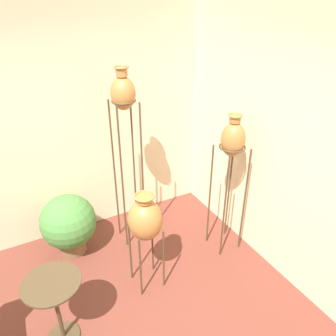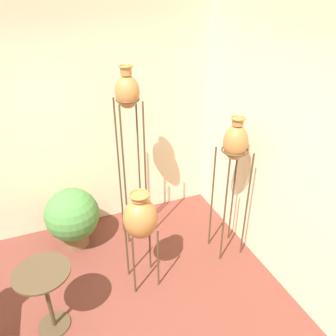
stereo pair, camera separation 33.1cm
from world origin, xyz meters
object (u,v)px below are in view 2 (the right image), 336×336
side_table (45,288)px  potted_plant (72,216)px  vase_stand_tall (128,101)px  vase_stand_medium (235,147)px  vase_stand_short (140,218)px

side_table → potted_plant: bearing=71.4°
vase_stand_tall → side_table: size_ratio=3.05×
vase_stand_medium → potted_plant: (-1.62, 0.74, -0.92)m
vase_stand_short → side_table: size_ratio=1.59×
vase_stand_tall → vase_stand_medium: bearing=-36.1°
vase_stand_tall → potted_plant: bearing=173.4°
vase_stand_tall → potted_plant: vase_stand_tall is taller
vase_stand_medium → vase_stand_tall: bearing=143.9°
vase_stand_tall → vase_stand_short: 1.19m
vase_stand_medium → side_table: (-1.98, -0.31, -0.84)m
vase_stand_tall → potted_plant: size_ratio=2.80×
side_table → vase_stand_medium: bearing=8.9°
vase_stand_medium → side_table: 2.17m
vase_stand_short → side_table: (-0.93, -0.22, -0.31)m
vase_stand_tall → side_table: bearing=-138.0°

